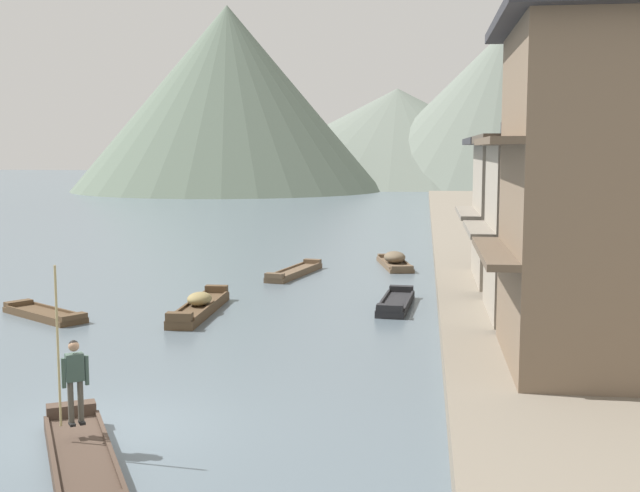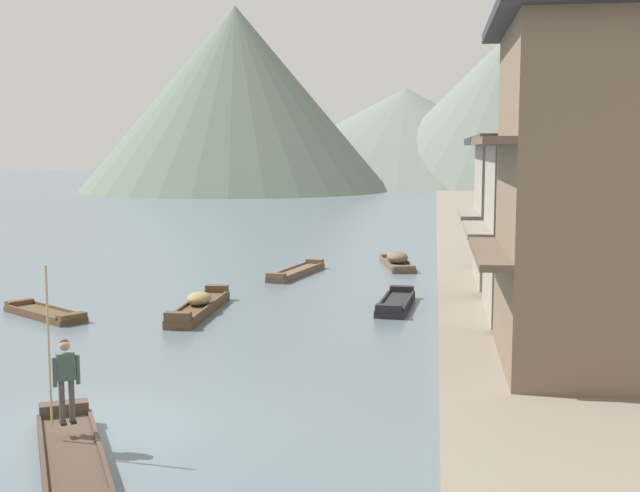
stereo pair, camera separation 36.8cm
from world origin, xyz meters
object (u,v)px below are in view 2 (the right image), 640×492
Objects in this scene: boat_moored_far at (199,306)px; house_waterfront_tall at (552,203)px; boat_foreground_poled at (72,462)px; house_waterfront_second at (582,217)px; boatman_person at (65,371)px; boat_moored_second at (396,303)px; boat_moored_nearest at (397,261)px; boat_moored_third at (297,272)px; house_waterfront_nearest at (622,181)px; boat_midriver_drifting at (45,313)px.

house_waterfront_tall reaches higher than boat_moored_far.
boat_moored_far is at bearing 97.32° from boat_foreground_poled.
house_waterfront_second reaches higher than boat_moored_far.
boat_foreground_poled is 0.74× the size of house_waterfront_tall.
boat_moored_second is (5.47, 14.77, -1.38)m from boatman_person.
boat_moored_nearest reaches higher than boat_moored_third.
boat_foreground_poled is 26.33m from boat_moored_nearest.
boat_foreground_poled is 16.46m from boat_moored_second.
boat_moored_second is (0.43, -10.24, -0.11)m from boat_moored_nearest.
boat_moored_second is at bearing -154.59° from house_waterfront_tall.
house_waterfront_nearest is at bearing 25.98° from boatman_person.
house_waterfront_second reaches higher than boat_foreground_poled.
house_waterfront_second is (10.61, 11.90, 3.47)m from boat_foreground_poled.
boat_moored_far is 0.83× the size of house_waterfront_second.
house_waterfront_tall is (17.44, 5.99, 3.51)m from boat_midriver_drifting.
house_waterfront_tall is (11.18, 17.48, 2.10)m from boatman_person.
boat_moored_nearest is 17.62m from boat_midriver_drifting.
boatman_person reaches higher than boat_moored_second.
house_waterfront_tall is (0.03, 6.51, -0.01)m from house_waterfront_second.
house_waterfront_tall is (5.71, 2.71, 3.48)m from boat_moored_second.
boat_midriver_drifting is 0.55× the size of house_waterfront_tall.
boatman_person reaches higher than boat_moored_third.
boat_midriver_drifting is (-6.26, 11.49, -1.41)m from boatman_person.
boat_moored_nearest is 0.92× the size of boat_moored_third.
boat_moored_nearest is at bearing 92.39° from boat_moored_second.
boat_moored_far reaches higher than boat_moored_third.
house_waterfront_nearest reaches higher than boat_foreground_poled.
house_waterfront_tall reaches higher than boat_foreground_poled.
house_waterfront_second is at bearing -90.30° from house_waterfront_tall.
boatman_person is 0.55× the size of boat_moored_far.
boat_moored_third is at bearing 134.28° from house_waterfront_second.
boatman_person is 15.81m from boat_moored_second.
boatman_person is at bearing -84.51° from boat_moored_far.
boat_foreground_poled is at bearing -90.32° from boat_moored_third.
house_waterfront_nearest is 1.30× the size of house_waterfront_tall.
house_waterfront_tall is at bearing -21.94° from boat_moored_third.
boat_moored_third is at bearing 55.92° from boat_midriver_drifting.
boatman_person is at bearing -135.46° from house_waterfront_second.
boat_foreground_poled is 13.85m from boat_moored_far.
boat_moored_nearest is at bearing 129.20° from house_waterfront_tall.
boat_foreground_poled is 1.18× the size of boat_moored_second.
boat_moored_far is at bearing -101.97° from boat_moored_third.
house_waterfront_nearest is 5.75m from house_waterfront_second.
boat_midriver_drifting is (-6.80, 12.42, -0.05)m from boat_foreground_poled.
house_waterfront_nearest is at bearing -57.68° from boat_moored_third.
house_waterfront_tall is (10.64, 18.41, 3.46)m from boat_foreground_poled.
boat_midriver_drifting is (-11.73, -3.28, -0.04)m from boat_moored_second.
boatman_person is at bearing -154.02° from house_waterfront_nearest.
house_waterfront_nearest is 12.19m from house_waterfront_tall.
house_waterfront_tall reaches higher than boatman_person.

